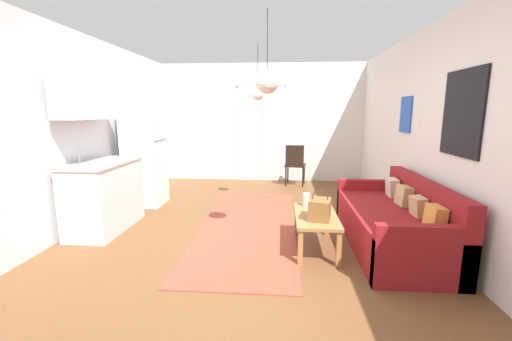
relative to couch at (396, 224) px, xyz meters
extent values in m
cube|color=brown|center=(-1.80, -0.18, -0.33)|extent=(5.09, 8.21, 0.10)
cube|color=white|center=(-1.80, 3.67, 1.03)|extent=(4.69, 0.10, 2.61)
cube|color=white|center=(-2.08, 3.61, 0.78)|extent=(0.50, 0.02, 2.12)
cube|color=white|center=(-1.56, 3.61, 0.78)|extent=(0.50, 0.02, 2.12)
cube|color=white|center=(-1.82, 3.61, 1.88)|extent=(1.10, 0.03, 0.06)
cube|color=white|center=(0.49, -0.18, 1.03)|extent=(0.10, 7.81, 2.61)
cube|color=black|center=(0.43, -0.32, 1.28)|extent=(0.02, 0.71, 0.85)
cube|color=blue|center=(0.43, 1.17, 1.25)|extent=(0.02, 0.39, 0.51)
cube|color=silver|center=(-4.10, -0.18, 1.03)|extent=(0.10, 7.81, 2.61)
cube|color=yellow|center=(-4.03, 0.89, 1.46)|extent=(0.02, 0.32, 0.40)
cube|color=#9E4733|center=(-1.79, 0.58, -0.27)|extent=(1.28, 3.46, 0.01)
cube|color=maroon|center=(-0.08, 0.00, -0.05)|extent=(0.88, 1.99, 0.45)
cube|color=maroon|center=(0.29, 0.00, 0.12)|extent=(0.15, 1.99, 0.80)
cube|color=maroon|center=(-0.08, -0.94, 0.02)|extent=(0.88, 0.11, 0.60)
cube|color=maroon|center=(-0.08, 0.94, 0.02)|extent=(0.88, 0.11, 0.60)
cube|color=gold|center=(0.13, -0.62, 0.29)|extent=(0.14, 0.23, 0.24)
cube|color=tan|center=(0.14, -0.22, 0.28)|extent=(0.15, 0.22, 0.22)
cube|color=tan|center=(0.13, 0.18, 0.29)|extent=(0.15, 0.24, 0.24)
cube|color=beige|center=(0.13, 0.60, 0.30)|extent=(0.15, 0.24, 0.25)
cube|color=#A87542|center=(-0.94, -0.13, 0.12)|extent=(0.47, 0.95, 0.04)
cube|color=#A87542|center=(-1.14, -0.56, -0.09)|extent=(0.05, 0.05, 0.38)
cube|color=#A87542|center=(-0.75, -0.56, -0.09)|extent=(0.05, 0.05, 0.38)
cube|color=#A87542|center=(-1.14, 0.31, -0.09)|extent=(0.05, 0.05, 0.38)
cube|color=#A87542|center=(-0.75, 0.31, -0.09)|extent=(0.05, 0.05, 0.38)
cylinder|color=beige|center=(-1.03, 0.19, 0.22)|extent=(0.09, 0.09, 0.16)
cylinder|color=#477F42|center=(-1.03, 0.19, 0.41)|extent=(0.01, 0.01, 0.22)
cube|color=brown|center=(-0.92, -0.30, 0.25)|extent=(0.27, 0.31, 0.22)
torus|color=#512319|center=(-0.92, -0.30, 0.38)|extent=(0.17, 0.01, 0.17)
cube|color=white|center=(-3.63, 1.49, 0.59)|extent=(0.58, 0.59, 1.73)
cube|color=#4C4C51|center=(-3.34, 1.49, 0.82)|extent=(0.01, 0.57, 0.01)
cylinder|color=#B7BABF|center=(-3.33, 1.33, 1.03)|extent=(0.02, 0.02, 0.24)
cylinder|color=#B7BABF|center=(-3.33, 1.33, 0.51)|extent=(0.02, 0.02, 0.38)
cube|color=silver|center=(-3.69, 0.29, 0.17)|extent=(0.56, 1.13, 0.89)
cube|color=#B7BABF|center=(-3.69, 0.29, 0.63)|extent=(0.59, 1.16, 0.03)
cube|color=#999BA0|center=(-3.69, 0.17, 0.58)|extent=(0.36, 0.40, 0.10)
cylinder|color=#B7BABF|center=(-3.91, 0.17, 0.74)|extent=(0.02, 0.02, 0.20)
cube|color=silver|center=(-3.81, 0.29, 1.51)|extent=(0.32, 1.02, 0.63)
cylinder|color=black|center=(-0.85, 3.31, -0.07)|extent=(0.03, 0.03, 0.42)
cylinder|color=black|center=(-1.20, 3.37, -0.07)|extent=(0.03, 0.03, 0.42)
cylinder|color=black|center=(-0.90, 2.98, -0.07)|extent=(0.03, 0.03, 0.42)
cylinder|color=black|center=(-1.25, 3.03, -0.07)|extent=(0.03, 0.03, 0.42)
cube|color=black|center=(-1.05, 3.17, 0.15)|extent=(0.47, 0.46, 0.04)
cube|color=black|center=(-1.08, 2.99, 0.38)|extent=(0.38, 0.08, 0.44)
cylinder|color=black|center=(-1.51, -0.15, 2.04)|extent=(0.01, 0.01, 0.60)
sphere|color=white|center=(-1.51, -0.15, 1.61)|extent=(0.26, 0.26, 0.26)
cylinder|color=black|center=(-1.74, 1.56, 2.00)|extent=(0.01, 0.01, 0.66)
sphere|color=white|center=(-1.74, 1.56, 1.57)|extent=(0.21, 0.21, 0.21)
camera|label=1|loc=(-1.34, -3.71, 1.30)|focal=22.71mm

